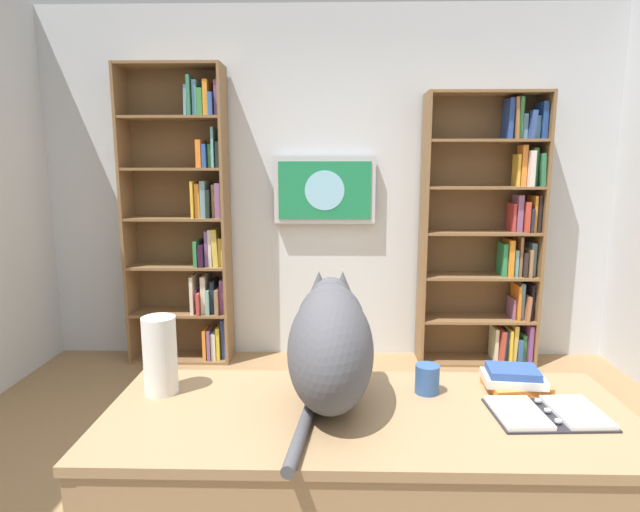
# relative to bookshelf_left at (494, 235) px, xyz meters

# --- Properties ---
(wall_back) EXTENTS (4.52, 0.06, 2.70)m
(wall_back) POSITION_rel_bookshelf_left_xyz_m (1.26, -0.17, 0.35)
(wall_back) COLOR silver
(wall_back) RESTS_ON ground
(bookshelf_left) EXTENTS (0.88, 0.28, 2.04)m
(bookshelf_left) POSITION_rel_bookshelf_left_xyz_m (0.00, 0.00, 0.00)
(bookshelf_left) COLOR brown
(bookshelf_left) RESTS_ON ground
(bookshelf_right) EXTENTS (0.78, 0.28, 2.24)m
(bookshelf_right) POSITION_rel_bookshelf_left_xyz_m (2.32, -0.00, 0.10)
(bookshelf_right) COLOR brown
(bookshelf_right) RESTS_ON ground
(wall_mounted_tv) EXTENTS (0.78, 0.07, 0.51)m
(wall_mounted_tv) POSITION_rel_bookshelf_left_xyz_m (1.29, -0.08, 0.33)
(wall_mounted_tv) COLOR #B7B7BC
(desk) EXTENTS (1.63, 0.64, 0.77)m
(desk) POSITION_rel_bookshelf_left_xyz_m (1.12, 2.45, -0.34)
(desk) COLOR #A37F56
(desk) RESTS_ON ground
(cat) EXTENTS (0.27, 0.67, 0.39)m
(cat) POSITION_rel_bookshelf_left_xyz_m (1.24, 2.33, -0.03)
(cat) COLOR #4C4C51
(cat) RESTS_ON desk
(open_binder) EXTENTS (0.34, 0.24, 0.02)m
(open_binder) POSITION_rel_bookshelf_left_xyz_m (0.58, 2.44, -0.22)
(open_binder) COLOR #26262B
(open_binder) RESTS_ON desk
(paper_towel_roll) EXTENTS (0.11, 0.11, 0.26)m
(paper_towel_roll) POSITION_rel_bookshelf_left_xyz_m (1.80, 2.30, -0.10)
(paper_towel_roll) COLOR white
(paper_towel_roll) RESTS_ON desk
(coffee_mug) EXTENTS (0.08, 0.08, 0.10)m
(coffee_mug) POSITION_rel_bookshelf_left_xyz_m (0.91, 2.28, -0.18)
(coffee_mug) COLOR #335999
(coffee_mug) RESTS_ON desk
(desk_book_stack) EXTENTS (0.22, 0.16, 0.08)m
(desk_book_stack) POSITION_rel_bookshelf_left_xyz_m (0.62, 2.25, -0.20)
(desk_book_stack) COLOR orange
(desk_book_stack) RESTS_ON desk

